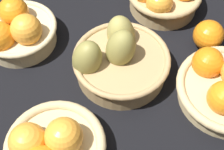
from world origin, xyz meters
TOP-DOWN VIEW (x-y plane):
  - market_tray at (0.00, 0.00)cm, footprint 84.00×72.00cm
  - basket_center_pears at (-0.90, 1.08)cm, footprint 25.23×23.96cm
  - basket_near_left at (-21.96, -15.34)cm, footprint 21.42×21.42cm
  - basket_far_left at (-21.57, 19.53)cm, footprint 20.51×20.51cm
  - loose_orange_front_gap at (24.78, 0.03)cm, footprint 8.08×8.08cm

SIDE VIEW (x-z plane):
  - market_tray at x=0.00cm, z-range 0.00..3.00cm
  - loose_orange_front_gap at x=24.78cm, z-range 3.00..11.08cm
  - basket_near_left at x=-21.96cm, z-range 1.61..12.91cm
  - basket_far_left at x=-21.57cm, z-range 1.96..13.55cm
  - basket_center_pears at x=-0.90cm, z-range 0.45..15.26cm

